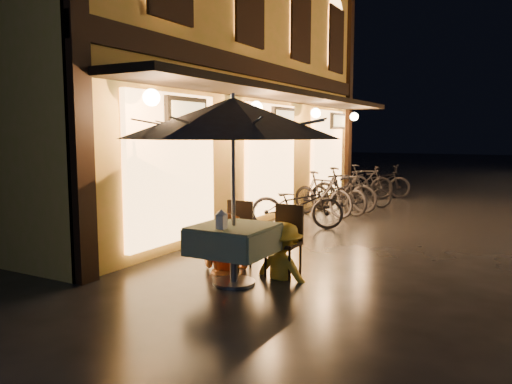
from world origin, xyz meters
The scene contains 16 objects.
ground centered at (0.00, 0.00, 0.00)m, with size 90.00×90.00×0.00m, color black.
west_building centered at (-5.72, 4.00, 3.71)m, with size 5.90×11.40×7.40m.
cafe_table centered at (-1.70, -0.48, 0.59)m, with size 0.99×0.99×0.78m.
patio_umbrella centered at (-1.70, -0.48, 2.15)m, with size 2.87×2.87×2.46m.
cafe_chair_left centered at (-2.10, 0.25, 0.54)m, with size 0.42×0.42×0.97m.
cafe_chair_right centered at (-1.30, 0.25, 0.54)m, with size 0.42×0.42×0.97m.
table_lantern centered at (-1.70, -0.77, 0.92)m, with size 0.16×0.16×0.25m.
person_orange centered at (-2.13, 0.02, 0.82)m, with size 0.80×0.62×1.65m, color orange.
person_yellow centered at (-1.27, 0.10, 0.74)m, with size 0.96×0.55×1.48m, color gold.
bicycle_0 centered at (-2.56, 3.44, 0.50)m, with size 0.66×1.91×1.00m, color black.
bicycle_1 centered at (-2.65, 5.15, 0.53)m, with size 0.50×1.76×1.06m, color black.
bicycle_2 centered at (-2.50, 5.79, 0.49)m, with size 0.66×1.88×0.99m, color black.
bicycle_3 centered at (-2.44, 6.07, 0.55)m, with size 0.52×1.84×1.11m, color black.
bicycle_4 centered at (-2.24, 6.94, 0.40)m, with size 0.53×1.53×0.80m, color black.
bicycle_5 centered at (-2.73, 8.76, 0.51)m, with size 0.48×1.71×1.03m, color black.
bicycle_6 centered at (-2.45, 9.41, 0.50)m, with size 0.66×1.90×1.00m, color black.
Camera 1 is at (1.61, -5.91, 1.96)m, focal length 35.00 mm.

